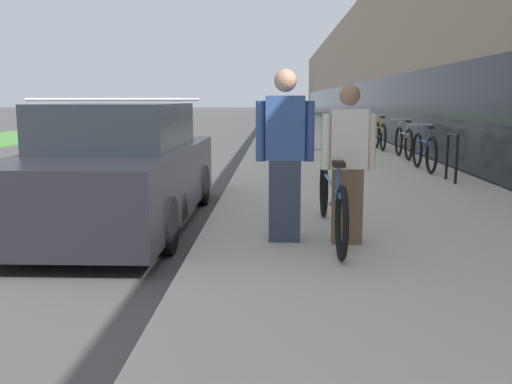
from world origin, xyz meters
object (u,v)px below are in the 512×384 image
object	(u,v)px
person_bystander	(285,156)
parked_sedan_curbside	(121,170)
bike_rack_hoop	(452,152)
person_rider	(348,165)
cruiser_bike_middle	(404,142)
cruiser_bike_farthest	(380,135)
cruiser_bike_nearest	(424,151)
tandem_bicycle	(331,201)

from	to	relation	value
person_bystander	parked_sedan_curbside	world-z (taller)	person_bystander
bike_rack_hoop	parked_sedan_curbside	distance (m)	5.86
person_bystander	parked_sedan_curbside	xyz separation A→B (m)	(-2.06, 1.39, -0.32)
person_rider	cruiser_bike_middle	size ratio (longest dim) A/B	0.85
cruiser_bike_farthest	bike_rack_hoop	bearing A→B (deg)	-89.09
cruiser_bike_farthest	cruiser_bike_nearest	bearing A→B (deg)	-89.69
person_rider	person_bystander	bearing A→B (deg)	172.53
tandem_bicycle	cruiser_bike_nearest	distance (m)	6.17
cruiser_bike_farthest	parked_sedan_curbside	bearing A→B (deg)	-117.62
cruiser_bike_nearest	cruiser_bike_farthest	bearing A→B (deg)	90.31
tandem_bicycle	cruiser_bike_farthest	distance (m)	10.86
tandem_bicycle	parked_sedan_curbside	xyz separation A→B (m)	(-2.56, 1.13, 0.18)
bike_rack_hoop	cruiser_bike_nearest	bearing A→B (deg)	92.79
cruiser_bike_nearest	tandem_bicycle	bearing A→B (deg)	-113.00
cruiser_bike_middle	parked_sedan_curbside	world-z (taller)	parked_sedan_curbside
person_bystander	cruiser_bike_middle	bearing A→B (deg)	70.16
person_rider	person_bystander	distance (m)	0.64
cruiser_bike_nearest	cruiser_bike_farthest	size ratio (longest dim) A/B	1.03
tandem_bicycle	person_rider	bearing A→B (deg)	-70.13
person_bystander	cruiser_bike_nearest	bearing A→B (deg)	63.86
person_rider	cruiser_bike_farthest	bearing A→B (deg)	78.31
tandem_bicycle	person_rider	xyz separation A→B (m)	(0.12, -0.34, 0.42)
person_rider	cruiser_bike_farthest	distance (m)	11.17
tandem_bicycle	cruiser_bike_nearest	xyz separation A→B (m)	(2.41, 5.68, 0.02)
cruiser_bike_farthest	parked_sedan_curbside	size ratio (longest dim) A/B	0.38
bike_rack_hoop	cruiser_bike_nearest	size ratio (longest dim) A/B	0.46
cruiser_bike_nearest	cruiser_bike_middle	bearing A→B (deg)	86.98
tandem_bicycle	cruiser_bike_middle	distance (m)	8.58
parked_sedan_curbside	tandem_bicycle	bearing A→B (deg)	-23.80
bike_rack_hoop	cruiser_bike_farthest	world-z (taller)	cruiser_bike_farthest
tandem_bicycle	bike_rack_hoop	size ratio (longest dim) A/B	3.13
tandem_bicycle	person_bystander	xyz separation A→B (m)	(-0.50, -0.26, 0.50)
parked_sedan_curbside	person_bystander	bearing A→B (deg)	-33.97
cruiser_bike_farthest	person_bystander	bearing A→B (deg)	-104.91
person_bystander	cruiser_bike_farthest	size ratio (longest dim) A/B	0.96
bike_rack_hoop	parked_sedan_curbside	bearing A→B (deg)	-149.57
cruiser_bike_nearest	bike_rack_hoop	bearing A→B (deg)	-87.21
person_rider	parked_sedan_curbside	xyz separation A→B (m)	(-2.69, 1.47, -0.24)
cruiser_bike_middle	cruiser_bike_farthest	distance (m)	2.41
person_bystander	cruiser_bike_farthest	world-z (taller)	person_bystander
bike_rack_hoop	cruiser_bike_middle	bearing A→B (deg)	89.23
cruiser_bike_middle	parked_sedan_curbside	xyz separation A→B (m)	(-5.11, -7.06, 0.15)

